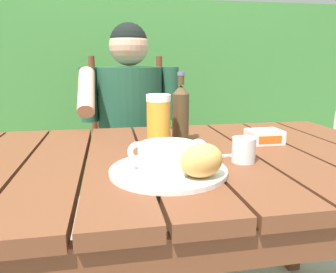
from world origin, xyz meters
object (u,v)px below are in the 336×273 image
(chair_near_diner, at_px, (130,155))
(bread_roll, at_px, (202,160))
(beer_bottle, at_px, (181,113))
(beer_glass, at_px, (159,121))
(table_knife, at_px, (214,156))
(soup_bowl, at_px, (168,156))
(water_glass_small, at_px, (244,150))
(serving_plate, at_px, (168,171))
(butter_tub, at_px, (264,137))
(person_eating, at_px, (131,125))

(chair_near_diner, xyz_separation_m, bread_roll, (0.10, -1.11, 0.30))
(beer_bottle, bearing_deg, beer_glass, -142.24)
(beer_glass, height_order, table_knife, beer_glass)
(soup_bowl, bearing_deg, beer_glass, 86.76)
(chair_near_diner, distance_m, soup_bowl, 1.08)
(beer_bottle, xyz_separation_m, water_glass_small, (0.12, -0.26, -0.07))
(serving_plate, height_order, beer_bottle, beer_bottle)
(serving_plate, bearing_deg, bread_roll, -49.40)
(beer_glass, bearing_deg, serving_plate, -93.24)
(serving_plate, relative_size, beer_bottle, 1.23)
(serving_plate, distance_m, soup_bowl, 0.04)
(bread_roll, bearing_deg, butter_tub, 45.25)
(chair_near_diner, height_order, person_eating, person_eating)
(soup_bowl, xyz_separation_m, water_glass_small, (0.22, 0.05, -0.01))
(water_glass_small, distance_m, table_knife, 0.09)
(serving_plate, bearing_deg, soup_bowl, 0.00)
(serving_plate, xyz_separation_m, table_knife, (0.16, 0.11, -0.00))
(beer_glass, bearing_deg, beer_bottle, 37.76)
(bread_roll, bearing_deg, chair_near_diner, 94.98)
(person_eating, bearing_deg, beer_bottle, -75.27)
(chair_near_diner, height_order, beer_glass, chair_near_diner)
(chair_near_diner, bearing_deg, water_glass_small, -75.51)
(person_eating, bearing_deg, soup_bowl, -87.56)
(beer_glass, height_order, butter_tub, beer_glass)
(serving_plate, relative_size, water_glass_small, 4.26)
(soup_bowl, height_order, table_knife, soup_bowl)
(beer_bottle, bearing_deg, bread_roll, -95.43)
(person_eating, xyz_separation_m, water_glass_small, (0.26, -0.78, 0.07))
(bread_roll, xyz_separation_m, beer_glass, (-0.05, 0.32, 0.03))
(water_glass_small, bearing_deg, beer_glass, 136.85)
(soup_bowl, xyz_separation_m, beer_bottle, (0.10, 0.31, 0.06))
(person_eating, xyz_separation_m, bread_roll, (0.10, -0.91, 0.09))
(serving_plate, bearing_deg, butter_tub, 32.63)
(serving_plate, height_order, water_glass_small, water_glass_small)
(beer_glass, bearing_deg, water_glass_small, -43.15)
(soup_bowl, xyz_separation_m, table_knife, (0.16, 0.11, -0.04))
(serving_plate, relative_size, soup_bowl, 1.46)
(chair_near_diner, bearing_deg, table_knife, -78.57)
(soup_bowl, bearing_deg, chair_near_diner, 91.80)
(person_eating, relative_size, bread_roll, 9.74)
(chair_near_diner, bearing_deg, beer_glass, -86.62)
(soup_bowl, bearing_deg, butter_tub, 32.63)
(person_eating, distance_m, serving_plate, 0.83)
(butter_tub, bearing_deg, water_glass_small, -129.61)
(person_eating, bearing_deg, bread_roll, -83.74)
(person_eating, bearing_deg, serving_plate, -87.56)
(chair_near_diner, xyz_separation_m, table_knife, (0.19, -0.93, 0.25))
(chair_near_diner, height_order, beer_bottle, chair_near_diner)
(serving_plate, bearing_deg, person_eating, 92.44)
(table_knife, bearing_deg, serving_plate, -145.62)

